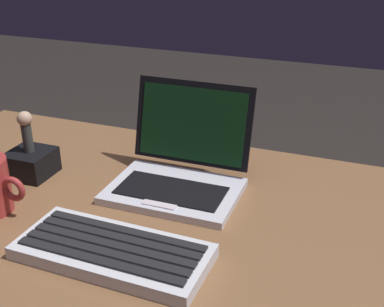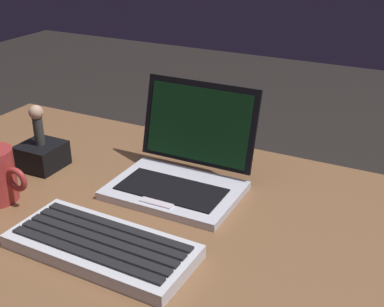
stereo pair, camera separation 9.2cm
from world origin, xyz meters
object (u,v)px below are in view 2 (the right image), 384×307
at_px(laptop_front, 182,169).
at_px(external_keyboard, 102,246).
at_px(figurine_stand, 42,155).
at_px(figurine, 37,121).

distance_m(laptop_front, external_keyboard, 0.25).
distance_m(laptop_front, figurine_stand, 0.31).
relative_size(laptop_front, figurine_stand, 2.91).
xyz_separation_m(figurine_stand, figurine, (0.00, 0.00, 0.08)).
xyz_separation_m(external_keyboard, figurine, (-0.29, 0.19, 0.09)).
bearing_deg(figurine, laptop_front, 10.64).
bearing_deg(laptop_front, figurine, -169.36).
bearing_deg(figurine_stand, external_keyboard, -32.99).
height_order(laptop_front, figurine_stand, laptop_front).
relative_size(figurine_stand, figurine, 0.99).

